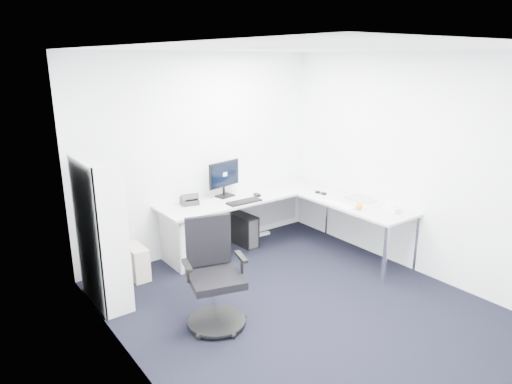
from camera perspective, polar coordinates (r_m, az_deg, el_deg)
ground at (r=5.12m, az=5.84°, el=-14.38°), size 4.20×4.20×0.00m
ceiling at (r=4.40m, az=6.91°, el=17.43°), size 4.20×4.20×0.00m
wall_back at (r=6.23m, az=-6.89°, el=4.61°), size 3.60×0.02×2.70m
wall_left at (r=3.66m, az=-14.97°, el=-4.40°), size 0.02×4.20×2.70m
wall_right at (r=5.92m, az=19.28°, el=3.17°), size 0.02×4.20×2.70m
l_desk at (r=6.24m, az=1.04°, el=-4.52°), size 2.63×1.48×0.77m
drawer_pedestal at (r=6.08m, az=-8.78°, el=-5.47°), size 0.48×0.60×0.73m
bookshelf at (r=5.18m, az=-18.79°, el=-4.83°), size 0.32×0.81×1.62m
task_chair at (r=4.58m, az=-5.07°, el=-10.44°), size 0.76×0.76×1.10m
black_pc_tower at (r=6.61m, az=-1.54°, el=-4.75°), size 0.24×0.48×0.45m
beige_pc_tower at (r=5.86m, az=-14.72°, el=-8.44°), size 0.20×0.43×0.41m
power_strip at (r=6.99m, az=0.47°, el=-5.36°), size 0.34×0.08×0.04m
monitor at (r=6.25m, az=-3.94°, el=1.67°), size 0.55×0.27×0.51m
black_keyboard at (r=6.05m, az=-1.48°, el=-1.22°), size 0.48×0.18×0.02m
mouse at (r=6.32m, az=0.14°, el=-0.36°), size 0.08×0.12×0.03m
desk_phone at (r=6.03m, az=-8.33°, el=-0.81°), size 0.25×0.25×0.15m
laptop at (r=6.30m, az=12.99°, el=0.20°), size 0.38×0.37×0.26m
white_keyboard at (r=6.03m, az=10.37°, el=-1.56°), size 0.14×0.47×0.02m
headphones at (r=6.50m, az=8.11°, el=-0.02°), size 0.13×0.18×0.04m
orange_fruit at (r=5.91m, az=12.77°, el=-1.74°), size 0.08×0.08×0.08m
tissue_box at (r=5.92m, az=16.59°, el=-2.07°), size 0.13×0.22×0.07m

